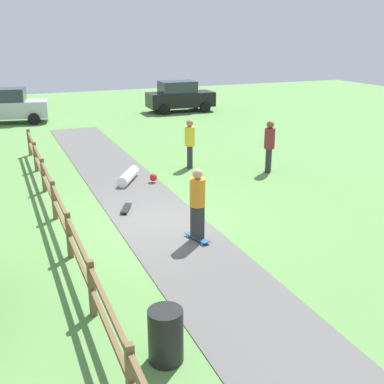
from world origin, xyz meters
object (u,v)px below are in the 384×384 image
(parked_car_black, at_px, (180,96))
(bystander_yellow, at_px, (190,141))
(trash_bin, at_px, (166,336))
(bystander_maroon, at_px, (269,144))
(parked_car_silver, at_px, (8,106))
(skateboard_loose, at_px, (126,208))
(skater_riding, at_px, (197,201))
(skater_fallen, at_px, (130,176))

(parked_car_black, bearing_deg, bystander_yellow, -109.61)
(bystander_yellow, bearing_deg, trash_bin, -114.31)
(bystander_maroon, distance_m, parked_car_black, 14.23)
(trash_bin, relative_size, parked_car_silver, 0.20)
(skateboard_loose, height_order, parked_car_silver, parked_car_silver)
(skater_riding, height_order, bystander_maroon, bystander_maroon)
(skater_riding, bearing_deg, parked_car_black, 69.99)
(bystander_maroon, height_order, parked_car_silver, parked_car_silver)
(skater_fallen, height_order, parked_car_black, parked_car_black)
(trash_bin, bearing_deg, bystander_yellow, 65.69)
(bystander_yellow, bearing_deg, bystander_maroon, -34.00)
(bystander_maroon, bearing_deg, parked_car_silver, 120.40)
(trash_bin, distance_m, parked_car_silver, 22.74)
(skateboard_loose, relative_size, bystander_maroon, 0.43)
(skateboard_loose, bearing_deg, trash_bin, -99.90)
(parked_car_black, bearing_deg, skateboard_loose, -116.26)
(skater_riding, distance_m, parked_car_silver, 19.03)
(trash_bin, height_order, bystander_maroon, bystander_maroon)
(bystander_maroon, distance_m, bystander_yellow, 2.95)
(parked_car_black, bearing_deg, trash_bin, -111.77)
(skateboard_loose, distance_m, parked_car_black, 17.87)
(bystander_maroon, bearing_deg, skater_fallen, 171.50)
(trash_bin, distance_m, skater_riding, 4.62)
(skater_fallen, distance_m, bystander_yellow, 2.85)
(skater_fallen, xyz_separation_m, parked_car_black, (7.01, 13.34, 0.76))
(skater_riding, height_order, skateboard_loose, skater_riding)
(bystander_maroon, xyz_separation_m, parked_car_black, (1.99, 14.09, -0.10))
(parked_car_silver, bearing_deg, skateboard_loose, -81.59)
(skater_fallen, distance_m, parked_car_black, 15.09)
(trash_bin, relative_size, parked_car_black, 0.21)
(bystander_maroon, xyz_separation_m, parked_car_silver, (-8.27, 14.10, -0.10))
(bystander_yellow, bearing_deg, skateboard_loose, -134.19)
(skateboard_loose, bearing_deg, parked_car_silver, 98.41)
(parked_car_silver, bearing_deg, bystander_yellow, -64.91)
(bystander_maroon, bearing_deg, skateboard_loose, -162.05)
(trash_bin, distance_m, bystander_yellow, 11.26)
(bystander_yellow, bearing_deg, parked_car_black, 70.39)
(skater_riding, xyz_separation_m, parked_car_silver, (-3.45, 18.72, -0.09))
(skater_fallen, height_order, parked_car_silver, parked_car_silver)
(skateboard_loose, relative_size, bystander_yellow, 0.44)
(bystander_maroon, relative_size, bystander_yellow, 1.03)
(skateboard_loose, relative_size, parked_car_black, 0.19)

